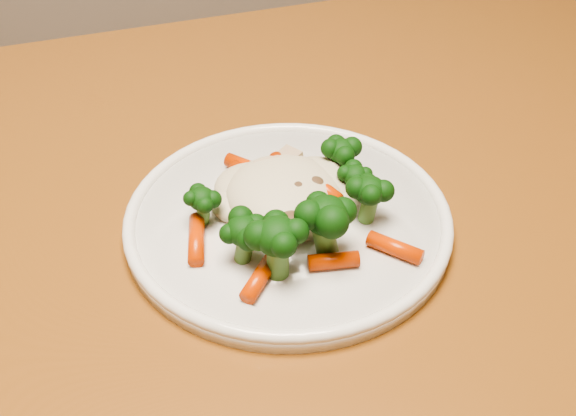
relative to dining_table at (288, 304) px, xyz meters
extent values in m
cube|color=brown|center=(0.00, 0.00, 0.08)|extent=(1.23, 0.90, 0.04)
cube|color=brown|center=(0.47, 0.38, -0.29)|extent=(0.07, 0.07, 0.71)
cylinder|color=white|center=(0.00, -0.01, 0.11)|extent=(0.26, 0.26, 0.01)
ellipsoid|color=beige|center=(0.00, 0.00, 0.14)|extent=(0.11, 0.10, 0.04)
ellipsoid|color=black|center=(-0.04, -0.06, 0.14)|extent=(0.04, 0.04, 0.04)
ellipsoid|color=black|center=(-0.02, -0.08, 0.14)|extent=(0.05, 0.05, 0.05)
ellipsoid|color=black|center=(0.02, -0.06, 0.14)|extent=(0.05, 0.05, 0.05)
ellipsoid|color=black|center=(0.06, -0.03, 0.14)|extent=(0.04, 0.04, 0.04)
ellipsoid|color=black|center=(0.05, 0.00, 0.13)|extent=(0.03, 0.03, 0.03)
ellipsoid|color=black|center=(0.05, 0.03, 0.13)|extent=(0.04, 0.04, 0.03)
ellipsoid|color=black|center=(-0.07, -0.01, 0.13)|extent=(0.03, 0.03, 0.03)
cylinder|color=#D93D05|center=(-0.02, 0.04, 0.12)|extent=(0.05, 0.04, 0.01)
cylinder|color=#D93D05|center=(0.00, 0.03, 0.12)|extent=(0.03, 0.05, 0.01)
cylinder|color=#D93D05|center=(0.05, 0.02, 0.12)|extent=(0.04, 0.02, 0.01)
cylinder|color=#D93D05|center=(-0.08, -0.03, 0.12)|extent=(0.02, 0.05, 0.01)
cylinder|color=#D93D05|center=(-0.04, -0.08, 0.12)|extent=(0.03, 0.04, 0.01)
cylinder|color=#D93D05|center=(0.02, -0.08, 0.12)|extent=(0.04, 0.01, 0.01)
cylinder|color=#D93D05|center=(0.07, -0.07, 0.12)|extent=(0.04, 0.04, 0.01)
cylinder|color=#D93D05|center=(0.02, -0.01, 0.14)|extent=(0.03, 0.04, 0.01)
cylinder|color=#D93D05|center=(0.00, 0.02, 0.14)|extent=(0.01, 0.04, 0.01)
cylinder|color=#D93D05|center=(-0.03, 0.03, 0.12)|extent=(0.03, 0.04, 0.01)
cylinder|color=#D93D05|center=(0.00, 0.05, 0.12)|extent=(0.04, 0.03, 0.01)
ellipsoid|color=brown|center=(0.00, -0.01, 0.14)|extent=(0.02, 0.02, 0.02)
ellipsoid|color=brown|center=(0.02, -0.01, 0.14)|extent=(0.02, 0.02, 0.01)
ellipsoid|color=brown|center=(-0.01, -0.01, 0.14)|extent=(0.02, 0.02, 0.01)
ellipsoid|color=brown|center=(-0.01, -0.05, 0.14)|extent=(0.02, 0.02, 0.02)
ellipsoid|color=brown|center=(0.01, -0.01, 0.14)|extent=(0.02, 0.02, 0.02)
cube|color=tan|center=(-0.01, 0.02, 0.14)|extent=(0.02, 0.02, 0.01)
cube|color=tan|center=(0.01, 0.04, 0.14)|extent=(0.02, 0.02, 0.01)
camera|label=1|loc=(-0.09, -0.44, 0.48)|focal=45.00mm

